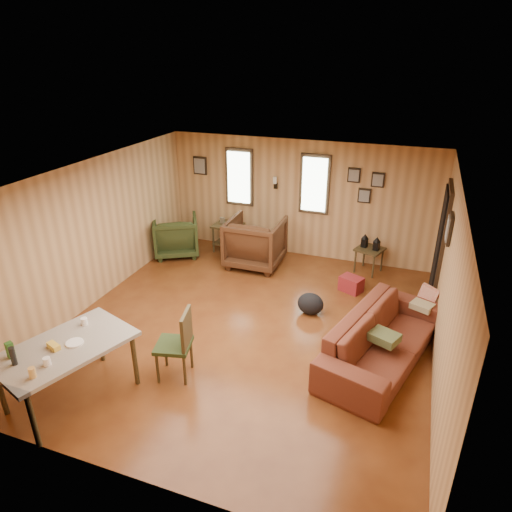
% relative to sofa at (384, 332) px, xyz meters
% --- Properties ---
extents(room, '(5.54, 6.04, 2.44)m').
position_rel_sofa_xyz_m(room, '(-1.89, 0.43, 0.73)').
color(room, brown).
rests_on(room, ground).
extents(sofa, '(1.35, 2.53, 0.95)m').
position_rel_sofa_xyz_m(sofa, '(0.00, 0.00, 0.00)').
color(sofa, '#612A1B').
rests_on(sofa, ground).
extents(recliner_brown, '(1.06, 0.99, 1.08)m').
position_rel_sofa_xyz_m(recliner_brown, '(-2.72, 2.32, 0.06)').
color(recliner_brown, '#442614').
rests_on(recliner_brown, ground).
extents(recliner_green, '(1.18, 1.16, 0.91)m').
position_rel_sofa_xyz_m(recliner_green, '(-4.46, 2.25, -0.02)').
color(recliner_green, '#2B3819').
rests_on(recliner_green, ground).
extents(end_table, '(0.61, 0.57, 0.73)m').
position_rel_sofa_xyz_m(end_table, '(-3.51, 2.80, -0.06)').
color(end_table, '#45391E').
rests_on(end_table, ground).
extents(side_table, '(0.60, 0.60, 0.76)m').
position_rel_sofa_xyz_m(side_table, '(-0.54, 2.77, 0.04)').
color(side_table, '#45391E').
rests_on(side_table, ground).
extents(cooler, '(0.46, 0.41, 0.27)m').
position_rel_sofa_xyz_m(cooler, '(-0.72, 1.88, -0.34)').
color(cooler, maroon).
rests_on(cooler, ground).
extents(backpack, '(0.50, 0.42, 0.37)m').
position_rel_sofa_xyz_m(backpack, '(-1.22, 0.87, -0.29)').
color(backpack, black).
rests_on(backpack, ground).
extents(sofa_pillows, '(0.92, 1.58, 0.33)m').
position_rel_sofa_xyz_m(sofa_pillows, '(0.27, 0.44, 0.02)').
color(sofa_pillows, '#49522E').
rests_on(sofa_pillows, sofa).
extents(dining_table, '(1.38, 1.76, 1.01)m').
position_rel_sofa_xyz_m(dining_table, '(-3.53, -2.10, 0.24)').
color(dining_table, gray).
rests_on(dining_table, ground).
extents(dining_chair, '(0.54, 0.54, 0.98)m').
position_rel_sofa_xyz_m(dining_chair, '(-2.47, -1.24, 0.08)').
color(dining_chair, '#2B3819').
rests_on(dining_chair, ground).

